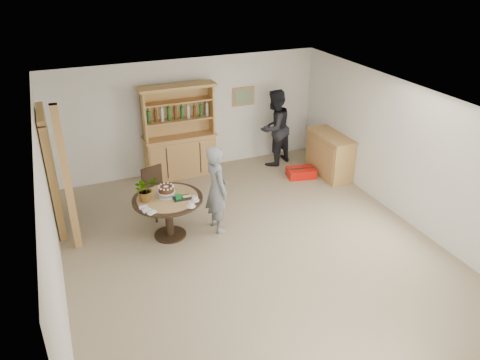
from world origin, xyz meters
name	(u,v)px	position (x,y,z in m)	size (l,w,h in m)	color
ground	(252,248)	(0.00, 0.00, 0.00)	(7.00, 7.00, 0.00)	tan
room_shell	(254,154)	(0.00, 0.01, 1.74)	(6.04, 7.04, 2.52)	white
doorway	(50,171)	(-2.93, 2.00, 1.11)	(0.13, 1.10, 2.18)	black
pine_post	(67,180)	(-2.70, 1.20, 1.25)	(0.12, 0.12, 2.50)	tan
hutch	(180,146)	(-0.30, 3.24, 0.69)	(1.62, 0.54, 2.04)	tan
sideboard	(330,155)	(2.74, 2.00, 0.47)	(0.54, 1.26, 0.94)	tan
dining_table	(168,206)	(-1.17, 0.92, 0.60)	(1.20, 1.20, 0.76)	black
dining_chair	(156,189)	(-1.20, 1.75, 0.54)	(0.52, 0.52, 0.95)	black
birthday_cake	(166,190)	(-1.17, 0.97, 0.88)	(0.30, 0.30, 0.20)	white
flower_vase	(145,189)	(-1.52, 0.97, 0.97)	(0.38, 0.33, 0.42)	#3F7233
gift_tray	(182,197)	(-0.96, 0.80, 0.79)	(0.30, 0.20, 0.08)	black
coffee_cup_a	(195,199)	(-0.77, 0.64, 0.80)	(0.15, 0.15, 0.09)	white
coffee_cup_b	(191,205)	(-0.89, 0.47, 0.79)	(0.15, 0.15, 0.08)	white
napkins	(147,210)	(-1.58, 0.61, 0.77)	(0.24, 0.33, 0.03)	white
teen_boy	(217,189)	(-0.32, 0.82, 0.80)	(0.58, 0.38, 1.60)	slate
adult_person	(275,128)	(1.87, 3.00, 0.88)	(0.86, 0.67, 1.76)	black
red_suitcase	(301,173)	(2.11, 2.11, 0.10)	(0.67, 0.51, 0.21)	red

